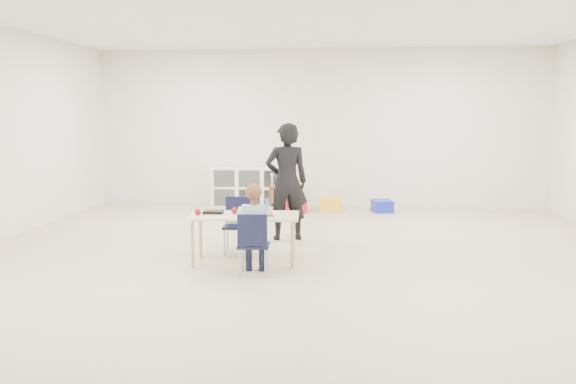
# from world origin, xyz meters

# --- Properties ---
(room) EXTENTS (9.00, 9.02, 2.80)m
(room) POSITION_xyz_m (0.00, 0.00, 1.40)
(room) COLOR #B9A88E
(room) RESTS_ON ground
(table) EXTENTS (1.23, 0.68, 0.55)m
(table) POSITION_xyz_m (-0.57, 0.10, 0.28)
(table) COLOR #FFF6CB
(table) RESTS_ON ground
(chair_near) EXTENTS (0.34, 0.32, 0.66)m
(chair_near) POSITION_xyz_m (-0.39, -0.40, 0.33)
(chair_near) COLOR black
(chair_near) RESTS_ON ground
(chair_far) EXTENTS (0.34, 0.32, 0.66)m
(chair_far) POSITION_xyz_m (-0.76, 0.61, 0.33)
(chair_far) COLOR black
(chair_far) RESTS_ON ground
(child) EXTENTS (0.47, 0.47, 1.04)m
(child) POSITION_xyz_m (-0.39, -0.40, 0.52)
(child) COLOR #ADCAEA
(child) RESTS_ON chair_near
(lunch_tray_near) EXTENTS (0.23, 0.17, 0.03)m
(lunch_tray_near) POSITION_xyz_m (-0.47, 0.19, 0.56)
(lunch_tray_near) COLOR black
(lunch_tray_near) RESTS_ON table
(lunch_tray_far) EXTENTS (0.23, 0.17, 0.03)m
(lunch_tray_far) POSITION_xyz_m (-0.93, 0.14, 0.56)
(lunch_tray_far) COLOR black
(lunch_tray_far) RESTS_ON table
(milk_carton) EXTENTS (0.07, 0.07, 0.10)m
(milk_carton) POSITION_xyz_m (-0.57, -0.03, 0.60)
(milk_carton) COLOR white
(milk_carton) RESTS_ON table
(bread_roll) EXTENTS (0.09, 0.09, 0.07)m
(bread_roll) POSITION_xyz_m (-0.29, 0.02, 0.58)
(bread_roll) COLOR tan
(bread_roll) RESTS_ON table
(apple_near) EXTENTS (0.07, 0.07, 0.07)m
(apple_near) POSITION_xyz_m (-0.69, 0.14, 0.58)
(apple_near) COLOR maroon
(apple_near) RESTS_ON table
(apple_far) EXTENTS (0.07, 0.07, 0.07)m
(apple_far) POSITION_xyz_m (-1.07, -0.01, 0.58)
(apple_far) COLOR maroon
(apple_far) RESTS_ON table
(cubby_shelf) EXTENTS (1.40, 0.40, 0.70)m
(cubby_shelf) POSITION_xyz_m (-1.20, 4.28, 0.35)
(cubby_shelf) COLOR white
(cubby_shelf) RESTS_ON ground
(adult) EXTENTS (0.64, 0.51, 1.54)m
(adult) POSITION_xyz_m (-0.25, 1.45, 0.77)
(adult) COLOR black
(adult) RESTS_ON ground
(bin_red) EXTENTS (0.43, 0.51, 0.22)m
(bin_red) POSITION_xyz_m (-0.35, 3.78, 0.11)
(bin_red) COLOR red
(bin_red) RESTS_ON ground
(bin_yellow) EXTENTS (0.36, 0.45, 0.22)m
(bin_yellow) POSITION_xyz_m (0.25, 3.98, 0.11)
(bin_yellow) COLOR yellow
(bin_yellow) RESTS_ON ground
(bin_blue) EXTENTS (0.39, 0.46, 0.20)m
(bin_blue) POSITION_xyz_m (1.12, 3.91, 0.10)
(bin_blue) COLOR #1724AD
(bin_blue) RESTS_ON ground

